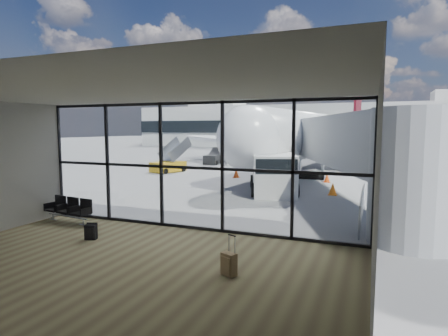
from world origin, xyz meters
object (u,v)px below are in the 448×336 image
Objects in this scene: backpack at (91,232)px; suitcase at (229,264)px; seating_row at (70,208)px; airliner at (325,135)px; mobile_stairs at (169,165)px; belt_loader at (213,159)px; service_van at (273,173)px.

suitcase is at bearing -30.63° from backpack.
seating_row is 8.04m from suitcase.
mobile_stairs is at bearing -131.69° from airliner.
airliner is (-1.21, 28.48, 2.67)m from suitcase.
belt_loader is at bearing 86.61° from backpack.
airliner is 6.90× the size of service_van.
seating_row is 24.24m from belt_loader.
seating_row is at bearing -55.14° from mobile_stairs.
airliner is at bearing 2.42° from belt_loader.
airliner is 16.53m from service_van.
mobile_stairs is (-11.35, -9.72, -2.41)m from airliner.
suitcase is at bearing -98.95° from service_van.
seating_row is at bearing -139.06° from service_van.
suitcase is 29.11m from belt_loader.
service_van is at bearing -85.06° from airliner.
seating_row is at bearing 128.30° from backpack.
airliner is 10.50× the size of mobile_stairs.
backpack is 0.01× the size of airliner.
airliner is (3.99, 27.34, 2.71)m from backpack.
suitcase is at bearing -12.18° from seating_row.
seating_row is at bearing -176.09° from suitcase.
belt_loader is at bearing 137.80° from suitcase.
service_van reaches higher than suitcase.
backpack is 0.53× the size of suitcase.
belt_loader is (-11.95, 26.54, 0.24)m from suitcase.
seating_row reaches higher than backpack.
backpack is 0.15× the size of belt_loader.
seating_row is 3.97× the size of backpack.
belt_loader is (-10.74, -1.94, -2.43)m from airliner.
suitcase is 28.63m from airliner.
service_van is (3.20, 10.93, 0.87)m from backpack.
mobile_stairs is at bearing 129.27° from service_van.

